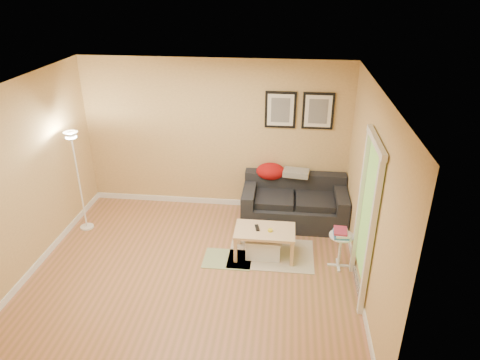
% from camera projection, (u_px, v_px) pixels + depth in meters
% --- Properties ---
extents(floor, '(4.50, 4.50, 0.00)m').
position_uv_depth(floor, '(194.00, 271.00, 6.12)').
color(floor, '#B26E4C').
rests_on(floor, ground).
extents(ceiling, '(4.50, 4.50, 0.00)m').
position_uv_depth(ceiling, '(184.00, 88.00, 5.00)').
color(ceiling, white).
rests_on(ceiling, wall_back).
extents(wall_back, '(4.50, 0.00, 4.50)m').
position_uv_depth(wall_back, '(215.00, 136.00, 7.35)').
color(wall_back, '#DAB270').
rests_on(wall_back, ground).
extents(wall_front, '(4.50, 0.00, 4.50)m').
position_uv_depth(wall_front, '(140.00, 292.00, 3.77)').
color(wall_front, '#DAB270').
rests_on(wall_front, ground).
extents(wall_left, '(0.00, 4.00, 4.00)m').
position_uv_depth(wall_left, '(24.00, 180.00, 5.79)').
color(wall_left, '#DAB270').
rests_on(wall_left, ground).
extents(wall_right, '(0.00, 4.00, 4.00)m').
position_uv_depth(wall_right, '(370.00, 198.00, 5.33)').
color(wall_right, '#DAB270').
rests_on(wall_right, ground).
extents(baseboard_back, '(4.50, 0.02, 0.10)m').
position_uv_depth(baseboard_back, '(217.00, 201.00, 7.88)').
color(baseboard_back, white).
rests_on(baseboard_back, ground).
extents(baseboard_left, '(0.02, 4.00, 0.10)m').
position_uv_depth(baseboard_left, '(43.00, 258.00, 6.33)').
color(baseboard_left, white).
rests_on(baseboard_left, ground).
extents(baseboard_right, '(0.02, 4.00, 0.10)m').
position_uv_depth(baseboard_right, '(357.00, 280.00, 5.87)').
color(baseboard_right, white).
rests_on(baseboard_right, ground).
extents(sofa, '(1.70, 0.90, 0.75)m').
position_uv_depth(sofa, '(294.00, 202.00, 7.19)').
color(sofa, black).
rests_on(sofa, ground).
extents(red_throw, '(0.48, 0.36, 0.28)m').
position_uv_depth(red_throw, '(271.00, 171.00, 7.33)').
color(red_throw, '#AA100F').
rests_on(red_throw, sofa).
extents(plaid_throw, '(0.45, 0.32, 0.10)m').
position_uv_depth(plaid_throw, '(296.00, 173.00, 7.25)').
color(plaid_throw, tan).
rests_on(plaid_throw, sofa).
extents(framed_print_left, '(0.50, 0.04, 0.60)m').
position_uv_depth(framed_print_left, '(280.00, 110.00, 7.01)').
color(framed_print_left, black).
rests_on(framed_print_left, wall_back).
extents(framed_print_right, '(0.50, 0.04, 0.60)m').
position_uv_depth(framed_print_right, '(318.00, 111.00, 6.95)').
color(framed_print_right, black).
rests_on(framed_print_right, wall_back).
extents(area_rug, '(1.25, 0.85, 0.01)m').
position_uv_depth(area_rug, '(271.00, 254.00, 6.49)').
color(area_rug, beige).
rests_on(area_rug, ground).
extents(green_runner, '(0.70, 0.50, 0.01)m').
position_uv_depth(green_runner, '(228.00, 259.00, 6.37)').
color(green_runner, '#668C4C').
rests_on(green_runner, ground).
extents(coffee_table, '(0.92, 0.62, 0.44)m').
position_uv_depth(coffee_table, '(265.00, 242.00, 6.38)').
color(coffee_table, '#E9BC8E').
rests_on(coffee_table, ground).
extents(remote_control, '(0.08, 0.17, 0.02)m').
position_uv_depth(remote_control, '(257.00, 228.00, 6.32)').
color(remote_control, black).
rests_on(remote_control, coffee_table).
extents(tape_roll, '(0.07, 0.07, 0.03)m').
position_uv_depth(tape_roll, '(270.00, 230.00, 6.25)').
color(tape_roll, yellow).
rests_on(tape_roll, coffee_table).
extents(storage_bin, '(0.52, 0.38, 0.32)m').
position_uv_depth(storage_bin, '(263.00, 246.00, 6.40)').
color(storage_bin, white).
rests_on(storage_bin, ground).
extents(side_table, '(0.34, 0.34, 0.52)m').
position_uv_depth(side_table, '(340.00, 251.00, 6.12)').
color(side_table, white).
rests_on(side_table, ground).
extents(book_stack, '(0.25, 0.30, 0.09)m').
position_uv_depth(book_stack, '(341.00, 233.00, 5.99)').
color(book_stack, teal).
rests_on(book_stack, side_table).
extents(floor_lamp, '(0.22, 0.22, 1.67)m').
position_uv_depth(floor_lamp, '(80.00, 185.00, 6.83)').
color(floor_lamp, white).
rests_on(floor_lamp, ground).
extents(doorway, '(0.12, 1.01, 2.13)m').
position_uv_depth(doorway, '(365.00, 223.00, 5.32)').
color(doorway, white).
rests_on(doorway, ground).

